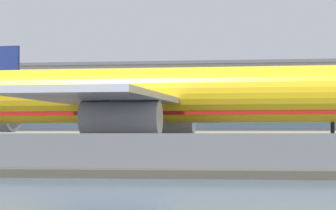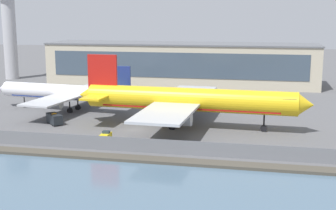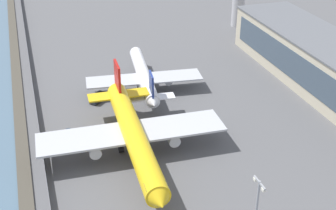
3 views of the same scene
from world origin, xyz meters
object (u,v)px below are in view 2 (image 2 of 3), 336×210
cargo_jet_yellow (186,100)px  baggage_tug (106,136)px  control_tower (9,20)px  ops_van (54,118)px  passenger_jet_white (67,93)px

cargo_jet_yellow → baggage_tug: (-13.50, -13.76, -5.08)m
baggage_tug → cargo_jet_yellow: bearing=45.6°
cargo_jet_yellow → control_tower: bearing=141.1°
baggage_tug → ops_van: size_ratio=0.62×
cargo_jet_yellow → ops_van: bearing=-173.7°
passenger_jet_white → baggage_tug: passenger_jet_white is taller
baggage_tug → passenger_jet_white: bearing=127.3°
ops_van → cargo_jet_yellow: bearing=6.3°
passenger_jet_white → ops_van: size_ratio=7.64×
cargo_jet_yellow → baggage_tug: bearing=-134.4°
passenger_jet_white → control_tower: size_ratio=1.03×
baggage_tug → control_tower: control_tower is taller
passenger_jet_white → control_tower: (-44.96, 51.29, 17.24)m
ops_van → control_tower: bearing=126.3°
ops_van → passenger_jet_white: bearing=102.6°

